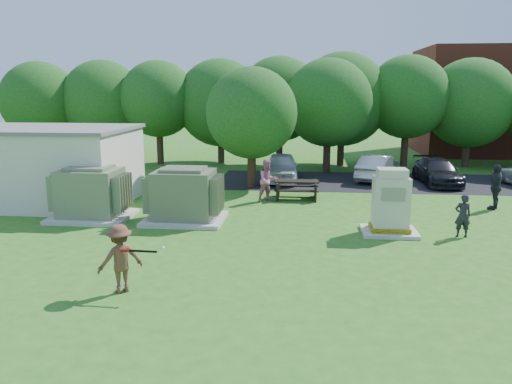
# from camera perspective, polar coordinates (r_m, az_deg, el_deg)

# --- Properties ---
(ground) EXTENTS (120.00, 120.00, 0.00)m
(ground) POSITION_cam_1_polar(r_m,az_deg,el_deg) (14.68, -1.63, -8.18)
(ground) COLOR #2D6619
(ground) RESTS_ON ground
(service_building) EXTENTS (10.00, 5.00, 3.20)m
(service_building) POSITION_cam_1_polar(r_m,az_deg,el_deg) (24.57, -25.67, 2.65)
(service_building) COLOR beige
(service_building) RESTS_ON ground
(service_building_roof) EXTENTS (10.20, 5.20, 0.15)m
(service_building_roof) POSITION_cam_1_polar(r_m,az_deg,el_deg) (24.39, -26.02, 6.54)
(service_building_roof) COLOR slate
(service_building_roof) RESTS_ON service_building
(parking_strip) EXTENTS (20.00, 6.00, 0.01)m
(parking_strip) POSITION_cam_1_polar(r_m,az_deg,el_deg) (28.11, 16.42, 1.06)
(parking_strip) COLOR #232326
(parking_strip) RESTS_ON ground
(transformer_left) EXTENTS (3.00, 2.40, 2.07)m
(transformer_left) POSITION_cam_1_polar(r_m,az_deg,el_deg) (20.39, -18.33, -0.24)
(transformer_left) COLOR beige
(transformer_left) RESTS_ON ground
(transformer_right) EXTENTS (3.00, 2.40, 2.07)m
(transformer_right) POSITION_cam_1_polar(r_m,az_deg,el_deg) (19.18, -8.19, -0.48)
(transformer_right) COLOR beige
(transformer_right) RESTS_ON ground
(generator_cabinet) EXTENTS (1.89, 1.55, 2.31)m
(generator_cabinet) POSITION_cam_1_polar(r_m,az_deg,el_deg) (17.95, 15.11, -1.50)
(generator_cabinet) COLOR beige
(generator_cabinet) RESTS_ON ground
(picnic_table) EXTENTS (1.99, 1.49, 0.85)m
(picnic_table) POSITION_cam_1_polar(r_m,az_deg,el_deg) (23.00, 4.67, 0.53)
(picnic_table) COLOR black
(picnic_table) RESTS_ON ground
(batter) EXTENTS (1.29, 1.19, 1.74)m
(batter) POSITION_cam_1_polar(r_m,az_deg,el_deg) (12.92, -15.27, -7.34)
(batter) COLOR brown
(batter) RESTS_ON ground
(person_by_generator) EXTENTS (0.55, 0.36, 1.50)m
(person_by_generator) POSITION_cam_1_polar(r_m,az_deg,el_deg) (18.41, 22.55, -2.52)
(person_by_generator) COLOR black
(person_by_generator) RESTS_ON ground
(person_at_picnic) EXTENTS (1.17, 1.11, 1.92)m
(person_at_picnic) POSITION_cam_1_polar(r_m,az_deg,el_deg) (22.28, 1.35, 1.32)
(person_at_picnic) COLOR #C36789
(person_at_picnic) RESTS_ON ground
(person_walking_right) EXTENTS (1.01, 1.19, 1.91)m
(person_walking_right) POSITION_cam_1_polar(r_m,az_deg,el_deg) (23.11, 25.72, 0.51)
(person_walking_right) COLOR #222227
(person_walking_right) RESTS_ON ground
(car_white) EXTENTS (1.92, 4.49, 1.51)m
(car_white) POSITION_cam_1_polar(r_m,az_deg,el_deg) (27.44, 2.89, 2.87)
(car_white) COLOR silver
(car_white) RESTS_ON ground
(car_silver_a) EXTENTS (2.92, 4.52, 1.41)m
(car_silver_a) POSITION_cam_1_polar(r_m,az_deg,el_deg) (28.35, 13.73, 2.73)
(car_silver_a) COLOR #A8A8AD
(car_silver_a) RESTS_ON ground
(car_dark) EXTENTS (2.04, 4.56, 1.30)m
(car_dark) POSITION_cam_1_polar(r_m,az_deg,el_deg) (28.20, 20.01, 2.19)
(car_dark) COLOR black
(car_dark) RESTS_ON ground
(batting_equipment) EXTENTS (1.10, 0.12, 0.17)m
(batting_equipment) POSITION_cam_1_polar(r_m,az_deg,el_deg) (12.47, -13.04, -6.53)
(batting_equipment) COLOR black
(batting_equipment) RESTS_ON ground
(tree_row) EXTENTS (41.30, 13.30, 7.30)m
(tree_row) POSITION_cam_1_polar(r_m,az_deg,el_deg) (32.18, 5.86, 10.22)
(tree_row) COLOR #47301E
(tree_row) RESTS_ON ground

